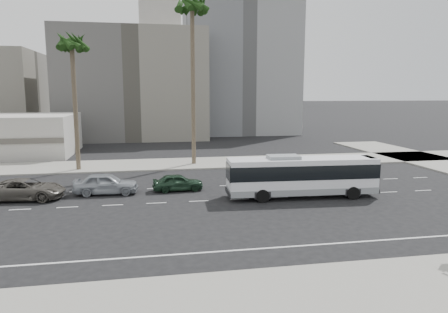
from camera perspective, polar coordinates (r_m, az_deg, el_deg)
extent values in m
plane|color=black|center=(30.54, 7.72, -5.74)|extent=(700.00, 700.00, 0.00)
cube|color=gray|center=(45.19, 1.69, -0.77)|extent=(120.00, 7.00, 0.15)
cube|color=gray|center=(17.36, 24.44, -17.97)|extent=(120.00, 7.00, 0.15)
cube|color=#615E5A|center=(73.15, -12.58, 9.76)|extent=(24.00, 18.00, 18.00)
cube|color=slate|center=(82.08, 1.96, 12.65)|extent=(20.00, 20.00, 26.00)
cube|color=beige|center=(278.54, -8.91, 11.79)|extent=(42.00, 42.00, 44.00)
cube|color=beige|center=(283.05, -9.10, 19.49)|extent=(26.00, 26.00, 32.00)
cube|color=slate|center=(265.12, 1.70, 14.86)|extent=(26.00, 26.00, 70.00)
cube|color=slate|center=(299.61, 5.28, 13.18)|extent=(22.00, 22.00, 60.00)
cube|color=white|center=(30.60, 10.91, -2.51)|extent=(11.11, 2.95, 2.47)
cube|color=black|center=(30.54, 10.93, -1.90)|extent=(11.17, 3.01, 1.04)
cube|color=gray|center=(30.83, 10.85, -4.50)|extent=(11.13, 2.99, 0.47)
cube|color=gray|center=(29.89, 8.44, -0.13)|extent=(2.35, 1.63, 0.28)
cube|color=#262628|center=(32.64, 19.55, -0.21)|extent=(0.65, 1.73, 0.28)
cylinder|color=black|center=(31.23, 17.69, -4.87)|extent=(0.95, 0.28, 0.95)
cylinder|color=black|center=(33.33, 15.75, -3.92)|extent=(0.95, 0.28, 0.95)
cylinder|color=black|center=(28.74, 5.67, -5.66)|extent=(0.95, 0.28, 0.95)
cylinder|color=black|center=(31.02, 4.44, -4.56)|extent=(0.95, 0.28, 0.95)
imported|color=#1D3826|center=(32.41, -6.53, -3.63)|extent=(1.81, 4.06, 1.36)
imported|color=#9499A1|center=(32.41, -16.29, -3.68)|extent=(2.17, 4.91, 1.64)
imported|color=#534E47|center=(32.88, -26.22, -4.17)|extent=(3.08, 5.73, 1.53)
cylinder|color=brown|center=(43.28, -4.38, 9.51)|extent=(0.45, 0.45, 16.30)
cylinder|color=brown|center=(42.42, -20.22, 6.24)|extent=(0.38, 0.38, 12.20)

